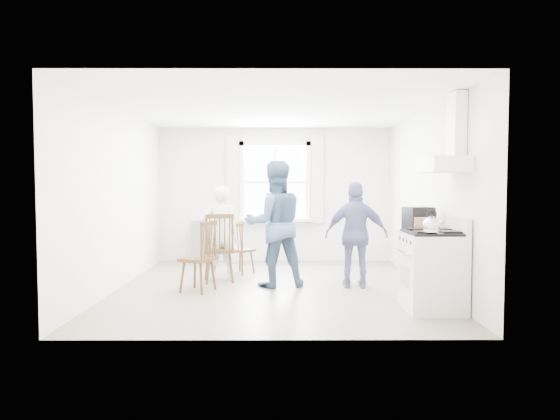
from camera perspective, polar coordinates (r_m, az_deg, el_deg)
The scene contains 16 objects.
room_shell at distance 7.26m, azimuth -0.71°, elevation 1.32°, with size 4.62×5.12×2.64m.
window_assembly at distance 9.71m, azimuth -0.58°, elevation 2.70°, with size 1.88×0.24×1.70m.
range_hood at distance 6.25m, azimuth 18.63°, elevation 6.40°, with size 0.45×0.76×0.94m.
shelf_unit at distance 9.77m, azimuth -8.84°, elevation -3.58°, with size 0.40×0.30×0.80m, color slate.
gas_stove at distance 6.28m, azimuth 17.02°, elevation -6.57°, with size 0.68×0.76×1.12m.
kettle at distance 5.90m, azimuth 16.92°, elevation -1.69°, with size 0.20×0.20×0.28m.
low_cabinet at distance 6.96m, azimuth 15.85°, elevation -5.90°, with size 0.50×0.55×0.90m, color white.
stereo_stack at distance 6.94m, azimuth 15.52°, elevation -0.92°, with size 0.40×0.38×0.30m.
cardboard_box at distance 6.69m, azimuth 16.26°, elevation -1.61°, with size 0.28×0.20×0.18m, color #A1784E.
windsor_chair_a at distance 7.66m, azimuth -6.95°, elevation -3.47°, with size 0.53×0.52×1.07m.
windsor_chair_b at distance 8.39m, azimuth -4.91°, elevation -3.74°, with size 0.51×0.50×0.87m.
windsor_chair_c at distance 7.05m, azimuth -8.65°, elevation -4.36°, with size 0.55×0.55×1.01m.
person_left at distance 7.86m, azimuth -6.81°, elevation -2.64°, with size 0.54×0.54×1.49m, color white.
person_mid at distance 7.33m, azimuth -0.60°, elevation -1.60°, with size 0.90×0.90×1.85m, color #435C7D.
person_right at distance 7.34m, azimuth 8.71°, elevation -2.82°, with size 0.91×0.91×1.55m, color navy.
potted_plant at distance 9.63m, azimuth -0.67°, elevation -0.08°, with size 0.16×0.16×0.29m, color #357738.
Camera 1 is at (0.07, -7.26, 1.51)m, focal length 32.00 mm.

